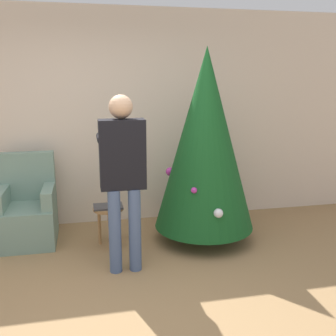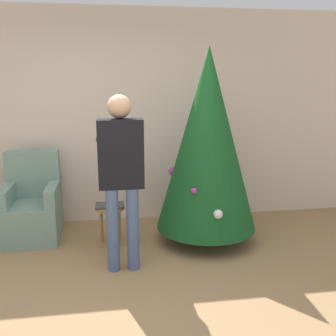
{
  "view_description": "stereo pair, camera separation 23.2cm",
  "coord_description": "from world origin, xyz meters",
  "views": [
    {
      "loc": [
        -0.15,
        -2.79,
        1.85
      ],
      "look_at": [
        0.67,
        1.06,
        0.95
      ],
      "focal_mm": 42.0,
      "sensor_mm": 36.0,
      "label": 1
    },
    {
      "loc": [
        0.08,
        -2.83,
        1.85
      ],
      "look_at": [
        0.67,
        1.06,
        0.95
      ],
      "focal_mm": 42.0,
      "sensor_mm": 36.0,
      "label": 2
    }
  ],
  "objects": [
    {
      "name": "christmas_tree",
      "position": [
        1.16,
        1.35,
        1.18
      ],
      "size": [
        1.13,
        1.13,
        2.19
      ],
      "color": "brown",
      "rests_on": "ground_plane"
    },
    {
      "name": "side_stool",
      "position": [
        0.07,
        1.39,
        0.37
      ],
      "size": [
        0.34,
        0.34,
        0.46
      ],
      "color": "#A37547",
      "rests_on": "ground_plane"
    },
    {
      "name": "laptop",
      "position": [
        0.07,
        1.39,
        0.47
      ],
      "size": [
        0.32,
        0.23,
        0.02
      ],
      "color": "#38383D",
      "rests_on": "side_stool"
    },
    {
      "name": "wall_back",
      "position": [
        0.0,
        2.23,
        1.35
      ],
      "size": [
        8.0,
        0.06,
        2.7
      ],
      "color": "beige",
      "rests_on": "ground_plane"
    },
    {
      "name": "armchair",
      "position": [
        -0.84,
        1.73,
        0.35
      ],
      "size": [
        0.63,
        0.69,
        1.0
      ],
      "color": "gray",
      "rests_on": "ground_plane"
    },
    {
      "name": "person_standing",
      "position": [
        0.19,
        0.83,
        1.03
      ],
      "size": [
        0.44,
        0.57,
        1.7
      ],
      "color": "#475B84",
      "rests_on": "ground_plane"
    },
    {
      "name": "ground_plane",
      "position": [
        0.0,
        0.0,
        0.0
      ],
      "size": [
        14.0,
        14.0,
        0.0
      ],
      "primitive_type": "plane",
      "color": "#99754C"
    }
  ]
}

